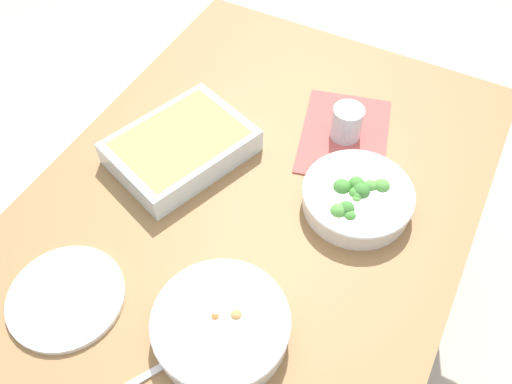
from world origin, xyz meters
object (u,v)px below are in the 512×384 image
object	(u,v)px
side_plate	(66,297)
spoon_by_stew	(171,361)
broccoli_bowl	(357,197)
spoon_by_broccoli	(339,194)
baking_dish	(181,146)
stew_bowl	(221,325)
drink_cup	(346,124)

from	to	relation	value
side_plate	spoon_by_stew	distance (m)	0.24
broccoli_bowl	spoon_by_broccoli	distance (m)	0.05
baking_dish	broccoli_bowl	bearing A→B (deg)	-82.87
spoon_by_stew	stew_bowl	bearing A→B (deg)	-30.29
stew_bowl	broccoli_bowl	distance (m)	0.39
stew_bowl	side_plate	world-z (taller)	stew_bowl
spoon_by_stew	spoon_by_broccoli	bearing A→B (deg)	-14.10
stew_bowl	drink_cup	xyz separation A→B (m)	(0.56, -0.01, 0.01)
spoon_by_stew	baking_dish	bearing A→B (deg)	30.04
drink_cup	spoon_by_broccoli	world-z (taller)	drink_cup
baking_dish	drink_cup	world-z (taller)	drink_cup
drink_cup	side_plate	distance (m)	0.71
drink_cup	spoon_by_stew	distance (m)	0.65
side_plate	drink_cup	bearing A→B (deg)	-25.67
baking_dish	drink_cup	size ratio (longest dim) A/B	4.20
spoon_by_stew	broccoli_bowl	bearing A→B (deg)	-19.09
broccoli_bowl	side_plate	size ratio (longest dim) A/B	1.07
side_plate	stew_bowl	bearing A→B (deg)	-75.28
spoon_by_broccoli	drink_cup	bearing A→B (deg)	17.91
spoon_by_stew	spoon_by_broccoli	size ratio (longest dim) A/B	0.92
side_plate	spoon_by_stew	world-z (taller)	side_plate
baking_dish	spoon_by_broccoli	world-z (taller)	baking_dish
spoon_by_stew	spoon_by_broccoli	distance (m)	0.49
side_plate	broccoli_bowl	bearing A→B (deg)	-41.45
side_plate	spoon_by_broccoli	xyz separation A→B (m)	(0.47, -0.36, -0.00)
stew_bowl	broccoli_bowl	bearing A→B (deg)	-16.22
side_plate	spoon_by_broccoli	size ratio (longest dim) A/B	1.26
spoon_by_stew	spoon_by_broccoli	world-z (taller)	same
broccoli_bowl	baking_dish	distance (m)	0.41
stew_bowl	broccoli_bowl	size ratio (longest dim) A/B	1.05
stew_bowl	side_plate	distance (m)	0.30
stew_bowl	side_plate	xyz separation A→B (m)	(-0.08, 0.29, -0.03)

